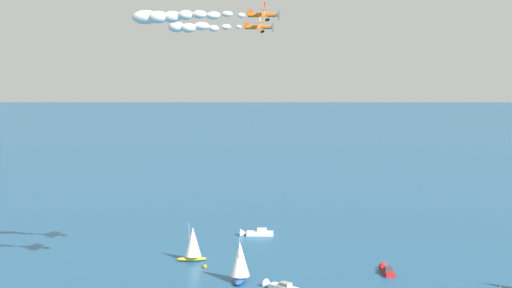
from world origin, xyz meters
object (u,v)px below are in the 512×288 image
Objects in this scene: motorboat_mid_cluster at (387,270)px; biplane_wingman at (265,14)px; sailboat_outer_ring_a at (240,261)px; motorboat_outer_ring_c at (279,287)px; biplane_lead at (260,27)px; wingwalker_wingman at (265,4)px; sailboat_trailing at (193,244)px; motorboat_far_stbd at (255,233)px; marker_buoy at (205,266)px; wingwalker_lead at (260,17)px.

biplane_wingman is at bearing -38.62° from motorboat_mid_cluster.
sailboat_outer_ring_a is 12.62m from motorboat_outer_ring_c.
motorboat_outer_ring_c is at bearing -57.34° from motorboat_mid_cluster.
wingwalker_wingman is at bearing 6.84° from biplane_lead.
sailboat_trailing is 77.83m from biplane_wingman.
motorboat_far_stbd is 36.01m from sailboat_trailing.
wingwalker_wingman is at bearing 16.62° from sailboat_outer_ring_a.
motorboat_mid_cluster is (41.06, 37.03, -0.09)m from motorboat_far_stbd.
wingwalker_lead is at bearing 38.90° from marker_buoy.
biplane_wingman reaches higher than marker_buoy.
biplane_lead is 19.17m from wingwalker_wingman.
motorboat_far_stbd is 102.05m from wingwalker_wingman.
marker_buoy is 1.37× the size of wingwalker_wingman.
biplane_lead reaches higher than sailboat_trailing.
motorboat_far_stbd is 41.07m from marker_buoy.
sailboat_trailing is 9.41m from marker_buoy.
wingwalker_wingman is at bearing 26.39° from sailboat_trailing.
sailboat_trailing is 1.42× the size of biplane_wingman.
sailboat_trailing is 1.17× the size of motorboat_outer_ring_c.
motorboat_far_stbd is 1.39× the size of biplane_wingman.
biplane_wingman is (45.07, 22.47, 59.34)m from sailboat_trailing.
sailboat_trailing is 24.44m from sailboat_outer_ring_a.
biplane_lead is 18.66m from biplane_wingman.
motorboat_far_stbd is at bearing -179.94° from sailboat_outer_ring_a.
motorboat_outer_ring_c is 5.07× the size of wingwalker_lead.
motorboat_outer_ring_c is at bearing 101.63° from biplane_lead.
biplane_wingman is at bearing 5.71° from motorboat_far_stbd.
wingwalker_lead is (18.39, -31.52, 63.81)m from motorboat_mid_cluster.
motorboat_mid_cluster is at bearing 122.66° from motorboat_outer_ring_c.
wingwalker_lead is at bearing -59.74° from motorboat_mid_cluster.
motorboat_far_stbd is at bearing -170.16° from motorboat_outer_ring_c.
sailboat_trailing is at bearing -143.00° from wingwalker_lead.
wingwalker_wingman is at bearing 25.45° from marker_buoy.
sailboat_trailing is at bearing -135.98° from motorboat_outer_ring_c.
motorboat_far_stbd is 52.27m from sailboat_outer_ring_a.
motorboat_mid_cluster is 5.25× the size of wingwalker_lead.
biplane_lead is at bearing 176.56° from wingwalker_lead.
motorboat_far_stbd is at bearing -174.68° from biplane_lead.
biplane_lead is 2.19m from wingwalker_lead.
sailboat_outer_ring_a is (52.09, 0.05, 4.34)m from motorboat_far_stbd.
wingwalker_lead reaches higher than sailboat_outer_ring_a.
sailboat_trailing reaches higher than motorboat_mid_cluster.
biplane_wingman is (77.69, 7.76, 63.35)m from motorboat_far_stbd.
biplane_wingman is 4.84× the size of wingwalker_wingman.
wingwalker_lead is at bearing -172.94° from biplane_wingman.
sailboat_trailing is 0.93× the size of sailboat_outer_ring_a.
motorboat_outer_ring_c is (58.31, 10.11, -0.05)m from motorboat_far_stbd.
sailboat_outer_ring_a is 7.36× the size of wingwalker_wingman.
biplane_lead is 4.18× the size of wingwalker_lead.
wingwalker_lead is at bearing 5.29° from motorboat_far_stbd.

